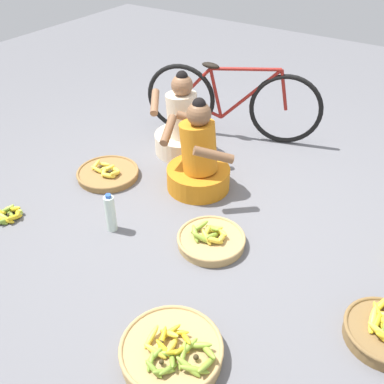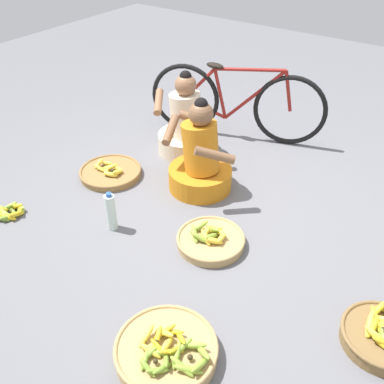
# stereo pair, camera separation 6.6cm
# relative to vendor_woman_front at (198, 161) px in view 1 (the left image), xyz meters

# --- Properties ---
(ground_plane) EXTENTS (10.00, 10.00, 0.00)m
(ground_plane) POSITION_rel_vendor_woman_front_xyz_m (0.27, -0.30, -0.25)
(ground_plane) COLOR slate
(vendor_woman_front) EXTENTS (0.73, 0.53, 0.79)m
(vendor_woman_front) POSITION_rel_vendor_woman_front_xyz_m (0.00, 0.00, 0.00)
(vendor_woman_front) COLOR orange
(vendor_woman_front) RESTS_ON ground
(vendor_woman_behind) EXTENTS (0.74, 0.52, 0.78)m
(vendor_woman_behind) POSITION_rel_vendor_woman_front_xyz_m (-0.44, 0.42, -0.01)
(vendor_woman_behind) COLOR beige
(vendor_woman_behind) RESTS_ON ground
(bicycle_leaning) EXTENTS (1.63, 0.58, 0.73)m
(bicycle_leaning) POSITION_rel_vendor_woman_front_xyz_m (-0.22, 0.93, 0.10)
(bicycle_leaning) COLOR black
(bicycle_leaning) RESTS_ON ground
(banana_basket_back_center) EXTENTS (0.56, 0.56, 0.16)m
(banana_basket_back_center) POSITION_rel_vendor_woman_front_xyz_m (0.75, -1.43, -0.19)
(banana_basket_back_center) COLOR tan
(banana_basket_back_center) RESTS_ON ground
(banana_basket_back_right) EXTENTS (0.53, 0.53, 0.12)m
(banana_basket_back_right) POSITION_rel_vendor_woman_front_xyz_m (-0.73, -0.30, -0.22)
(banana_basket_back_right) COLOR olive
(banana_basket_back_right) RESTS_ON ground
(banana_basket_front_center) EXTENTS (0.48, 0.48, 0.15)m
(banana_basket_front_center) POSITION_rel_vendor_woman_front_xyz_m (0.46, -0.55, -0.21)
(banana_basket_front_center) COLOR tan
(banana_basket_front_center) RESTS_ON ground
(loose_bananas_front_right) EXTENTS (0.23, 0.25, 0.09)m
(loose_bananas_front_right) POSITION_rel_vendor_woman_front_xyz_m (-0.98, -1.14, -0.22)
(loose_bananas_front_right) COLOR #9EB747
(loose_bananas_front_right) RESTS_ON ground
(water_bottle) EXTENTS (0.08, 0.08, 0.31)m
(water_bottle) POSITION_rel_vendor_woman_front_xyz_m (-0.23, -0.80, -0.11)
(water_bottle) COLOR silver
(water_bottle) RESTS_ON ground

